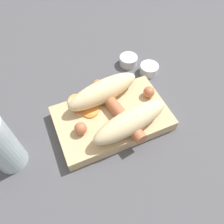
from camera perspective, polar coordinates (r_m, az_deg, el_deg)
The scene contains 8 objects.
ground_plane at distance 0.50m, azimuth 0.00°, elevation -2.52°, with size 3.00×3.00×0.00m, color #4C4C51.
food_tray at distance 0.49m, azimuth 0.00°, elevation -1.62°, with size 0.25×0.15×0.03m.
bread_roll at distance 0.46m, azimuth 1.33°, elevation 1.78°, with size 0.19×0.17×0.05m.
sausage at distance 0.47m, azimuth 1.25°, elevation 0.73°, with size 0.20×0.18×0.03m.
pickled_veggies at distance 0.50m, azimuth -7.44°, elevation 2.11°, with size 0.07×0.08×0.01m.
condiment_cup_near at distance 0.60m, azimuth 9.62°, elevation 10.91°, with size 0.05×0.05×0.02m.
condiment_cup_far at distance 0.62m, azimuth 4.30°, elevation 13.17°, with size 0.05×0.05×0.02m.
drink_glass at distance 0.45m, azimuth -27.30°, elevation -7.74°, with size 0.06×0.06×0.14m.
Camera 1 is at (-0.11, -0.25, 0.42)m, focal length 35.00 mm.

